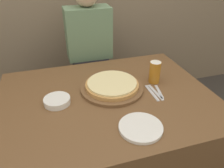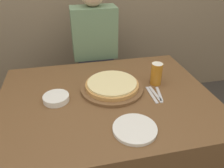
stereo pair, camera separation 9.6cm
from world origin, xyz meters
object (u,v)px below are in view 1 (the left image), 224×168
(fork, at_px, (152,93))
(diner_person, at_px, (90,62))
(pizza_on_board, at_px, (112,86))
(beer_glass, at_px, (155,71))
(dinner_knife, at_px, (156,92))
(dinner_plate, at_px, (141,127))
(side_bowl, at_px, (57,101))
(spoon, at_px, (159,92))

(fork, xyz_separation_m, diner_person, (-0.25, 0.73, -0.08))
(pizza_on_board, xyz_separation_m, beer_glass, (0.30, 0.01, 0.06))
(fork, height_order, dinner_knife, same)
(beer_glass, bearing_deg, diner_person, 118.51)
(diner_person, bearing_deg, pizza_on_board, -88.00)
(dinner_plate, relative_size, dinner_knife, 1.21)
(pizza_on_board, distance_m, beer_glass, 0.31)
(dinner_knife, bearing_deg, beer_glass, 68.65)
(beer_glass, distance_m, dinner_plate, 0.50)
(pizza_on_board, relative_size, diner_person, 0.31)
(dinner_knife, distance_m, diner_person, 0.78)
(dinner_plate, xyz_separation_m, side_bowl, (-0.38, 0.34, 0.01))
(beer_glass, distance_m, side_bowl, 0.66)
(pizza_on_board, height_order, fork, pizza_on_board)
(side_bowl, height_order, spoon, side_bowl)
(pizza_on_board, height_order, dinner_knife, pizza_on_board)
(dinner_knife, bearing_deg, diner_person, 110.71)
(dinner_plate, bearing_deg, pizza_on_board, 94.22)
(pizza_on_board, distance_m, fork, 0.26)
(pizza_on_board, distance_m, spoon, 0.30)
(dinner_knife, relative_size, spoon, 1.18)
(beer_glass, bearing_deg, pizza_on_board, -178.32)
(dinner_plate, distance_m, spoon, 0.37)
(dinner_plate, bearing_deg, beer_glass, 56.07)
(diner_person, bearing_deg, dinner_knife, -69.29)
(side_bowl, bearing_deg, pizza_on_board, 8.58)
(beer_glass, height_order, side_bowl, beer_glass)
(beer_glass, distance_m, diner_person, 0.70)
(beer_glass, bearing_deg, side_bowl, -174.59)
(side_bowl, xyz_separation_m, diner_person, (0.33, 0.66, -0.09))
(dinner_plate, xyz_separation_m, diner_person, (-0.05, 1.00, -0.08))
(dinner_knife, bearing_deg, side_bowl, 173.79)
(dinner_plate, relative_size, fork, 1.21)
(fork, relative_size, diner_person, 0.14)
(side_bowl, distance_m, fork, 0.59)
(beer_glass, relative_size, spoon, 0.94)
(spoon, bearing_deg, pizza_on_board, 156.77)
(pizza_on_board, relative_size, spoon, 2.57)
(fork, bearing_deg, dinner_knife, 0.00)
(side_bowl, height_order, dinner_knife, side_bowl)
(side_bowl, bearing_deg, diner_person, 63.24)
(diner_person, bearing_deg, dinner_plate, -87.12)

